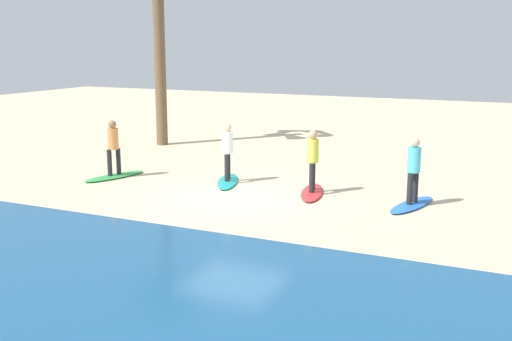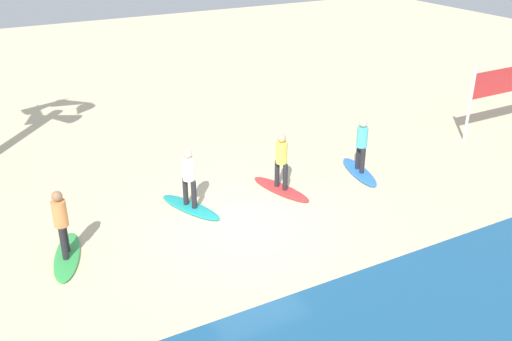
# 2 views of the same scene
# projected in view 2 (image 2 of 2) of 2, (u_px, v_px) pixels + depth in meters

# --- Properties ---
(ground_plane) EXTENTS (60.00, 60.00, 0.00)m
(ground_plane) POSITION_uv_depth(u_px,v_px,m) (247.00, 225.00, 14.34)
(ground_plane) COLOR beige
(surfboard_blue) EXTENTS (1.03, 2.17, 0.09)m
(surfboard_blue) POSITION_uv_depth(u_px,v_px,m) (359.00, 172.00, 17.11)
(surfboard_blue) COLOR blue
(surfboard_blue) RESTS_ON ground
(surfer_blue) EXTENTS (0.32, 0.45, 1.64)m
(surfer_blue) POSITION_uv_depth(u_px,v_px,m) (362.00, 142.00, 16.68)
(surfer_blue) COLOR #232328
(surfer_blue) RESTS_ON surfboard_blue
(surfboard_red) EXTENTS (1.08, 2.17, 0.09)m
(surfboard_red) POSITION_uv_depth(u_px,v_px,m) (281.00, 189.00, 16.07)
(surfboard_red) COLOR red
(surfboard_red) RESTS_ON ground
(surfer_red) EXTENTS (0.32, 0.45, 1.64)m
(surfer_red) POSITION_uv_depth(u_px,v_px,m) (281.00, 157.00, 15.64)
(surfer_red) COLOR #232328
(surfer_red) RESTS_ON surfboard_red
(surfboard_teal) EXTENTS (1.30, 2.16, 0.09)m
(surfboard_teal) POSITION_uv_depth(u_px,v_px,m) (191.00, 207.00, 15.10)
(surfboard_teal) COLOR teal
(surfboard_teal) RESTS_ON ground
(surfer_teal) EXTENTS (0.32, 0.44, 1.64)m
(surfer_teal) POSITION_uv_depth(u_px,v_px,m) (189.00, 174.00, 14.68)
(surfer_teal) COLOR #232328
(surfer_teal) RESTS_ON surfboard_teal
(surfboard_green) EXTENTS (1.13, 2.17, 0.09)m
(surfboard_green) POSITION_uv_depth(u_px,v_px,m) (67.00, 256.00, 12.99)
(surfboard_green) COLOR green
(surfboard_green) RESTS_ON ground
(surfer_green) EXTENTS (0.32, 0.45, 1.64)m
(surfer_green) POSITION_uv_depth(u_px,v_px,m) (61.00, 219.00, 12.57)
(surfer_green) COLOR #232328
(surfer_green) RESTS_ON surfboard_green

